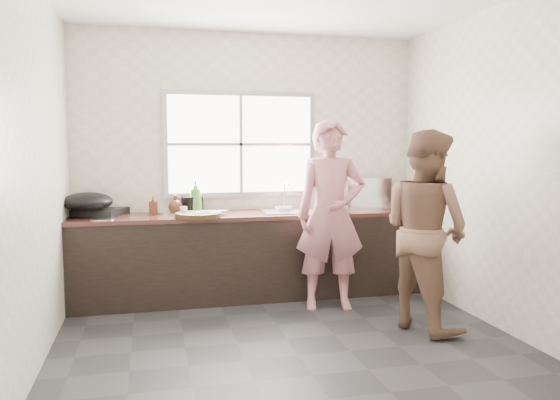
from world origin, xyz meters
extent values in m
cube|color=#27272A|center=(0.00, 0.00, -0.01)|extent=(3.60, 3.20, 0.01)
cube|color=beige|center=(0.00, 1.60, 1.35)|extent=(3.60, 0.01, 2.70)
cube|color=beige|center=(-1.80, 0.00, 1.35)|extent=(0.01, 3.20, 2.70)
cube|color=beige|center=(1.80, 0.00, 1.35)|extent=(0.01, 3.20, 2.70)
cube|color=beige|center=(0.00, -1.60, 1.35)|extent=(3.60, 0.01, 2.70)
cube|color=black|center=(0.00, 1.29, 0.41)|extent=(3.60, 0.62, 0.82)
cube|color=#3A1D18|center=(0.00, 1.29, 0.84)|extent=(3.60, 0.64, 0.04)
cube|color=silver|center=(0.35, 1.29, 0.86)|extent=(0.55, 0.45, 0.02)
cylinder|color=silver|center=(0.35, 1.49, 1.01)|extent=(0.02, 0.02, 0.30)
cube|color=#9EA0A5|center=(-0.10, 1.59, 1.55)|extent=(1.60, 0.05, 1.10)
cube|color=white|center=(-0.10, 1.57, 1.55)|extent=(1.50, 0.01, 1.00)
imported|color=#C1747C|center=(0.61, 0.74, 0.83)|extent=(0.67, 0.50, 1.66)
imported|color=brown|center=(1.20, 0.02, 0.83)|extent=(0.87, 0.98, 1.67)
cylinder|color=#312513|center=(-0.59, 1.08, 0.88)|extent=(0.55, 0.55, 0.04)
cube|color=silver|center=(-0.39, 1.18, 0.90)|extent=(0.22, 0.19, 0.01)
imported|color=white|center=(-0.51, 1.08, 0.89)|extent=(0.27, 0.27, 0.05)
imported|color=white|center=(0.78, 1.08, 0.89)|extent=(0.24, 0.24, 0.06)
imported|color=silver|center=(0.29, 1.29, 0.89)|extent=(0.25, 0.25, 0.07)
cylinder|color=black|center=(-0.62, 1.52, 0.94)|extent=(0.24, 0.24, 0.16)
cylinder|color=silver|center=(-0.68, 1.23, 0.87)|extent=(0.28, 0.28, 0.02)
imported|color=#3E872C|center=(-0.59, 1.46, 1.03)|extent=(0.14, 0.14, 0.33)
imported|color=#472311|center=(-1.01, 1.37, 0.94)|extent=(0.08, 0.08, 0.17)
imported|color=#442311|center=(-0.79, 1.45, 0.95)|extent=(0.15, 0.15, 0.17)
cylinder|color=white|center=(-0.73, 1.17, 0.91)|extent=(0.08, 0.08, 0.10)
cube|color=black|center=(-1.51, 1.49, 0.89)|extent=(0.55, 0.55, 0.06)
ellipsoid|color=black|center=(-1.61, 1.32, 1.01)|extent=(0.50, 0.50, 0.18)
cube|color=silver|center=(1.27, 1.38, 1.03)|extent=(0.53, 0.46, 0.34)
cylinder|color=silver|center=(-1.46, 1.11, 0.87)|extent=(0.28, 0.28, 0.01)
cylinder|color=silver|center=(-0.86, 1.48, 0.87)|extent=(0.33, 0.33, 0.01)
camera|label=1|loc=(-1.04, -4.09, 1.54)|focal=35.00mm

